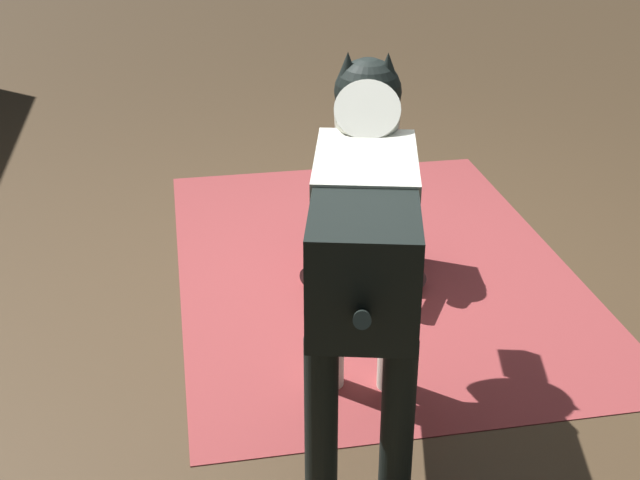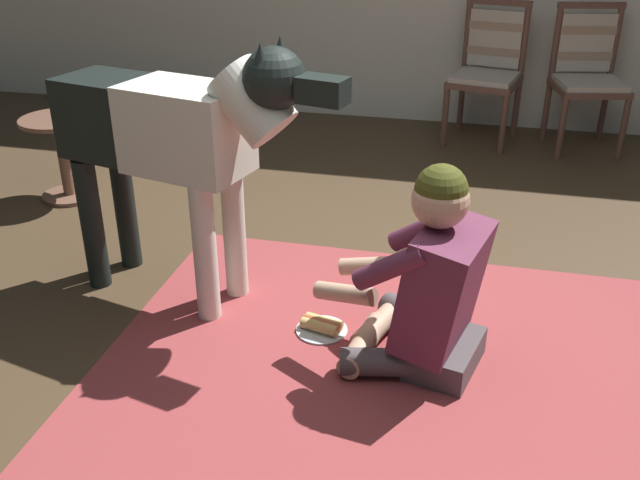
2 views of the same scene
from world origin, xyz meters
The scene contains 5 objects.
ground_plane centered at (0.00, 0.00, 0.00)m, with size 15.37×15.37×0.00m, color #473523.
area_rug centered at (0.10, -0.14, 0.00)m, with size 2.52×1.85×0.01m, color #943839.
person_sitting_on_floor centered at (0.11, -0.09, 0.34)m, with size 0.69×0.58×0.84m.
large_dog centered at (-1.00, 0.18, 0.77)m, with size 1.47×0.52×1.21m.
hot_dog_on_plate centered at (-0.33, 0.02, 0.03)m, with size 0.22×0.22×0.06m.
Camera 1 is at (-3.32, 0.74, 1.92)m, focal length 46.58 mm.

